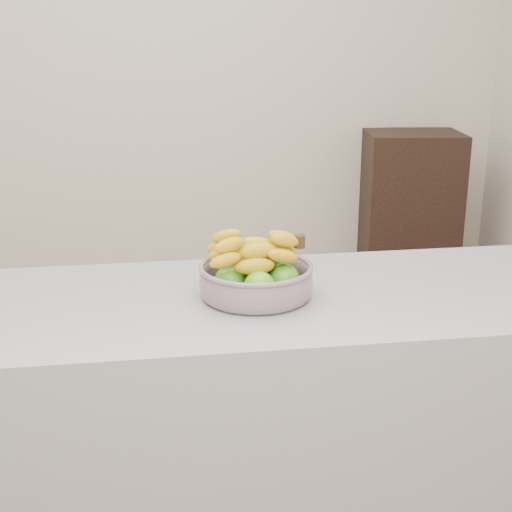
{
  "coord_description": "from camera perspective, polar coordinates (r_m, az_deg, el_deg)",
  "views": [
    {
      "loc": [
        -0.04,
        -2.05,
        1.51
      ],
      "look_at": [
        0.19,
        -0.49,
        1.0
      ],
      "focal_mm": 50.0,
      "sensor_mm": 36.0,
      "label": 1
    }
  ],
  "objects": [
    {
      "name": "ground",
      "position": [
        2.55,
        -6.36,
        -18.59
      ],
      "size": [
        4.0,
        4.0,
        0.0
      ],
      "primitive_type": "plane",
      "color": "#95765B",
      "rests_on": "ground"
    },
    {
      "name": "counter",
      "position": [
        1.88,
        -6.12,
        -16.44
      ],
      "size": [
        2.0,
        0.6,
        0.9
      ],
      "primitive_type": "cube",
      "color": "gray",
      "rests_on": "ground"
    },
    {
      "name": "cabinet",
      "position": [
        4.24,
        12.14,
        3.29
      ],
      "size": [
        0.58,
        0.49,
        0.95
      ],
      "primitive_type": "cube",
      "rotation": [
        0.0,
        0.0,
        -0.13
      ],
      "color": "black",
      "rests_on": "ground"
    },
    {
      "name": "fruit_bowl",
      "position": [
        1.67,
        -0.02,
        -1.65
      ],
      "size": [
        0.27,
        0.27,
        0.15
      ],
      "rotation": [
        0.0,
        0.0,
        -0.04
      ],
      "color": "#91A1AE",
      "rests_on": "counter"
    }
  ]
}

